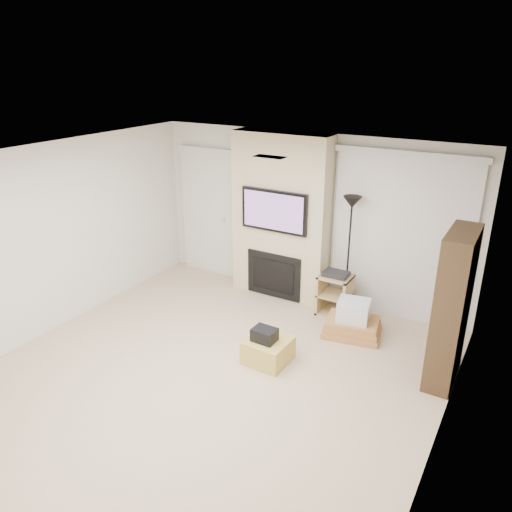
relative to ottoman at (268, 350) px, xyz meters
The scene contains 15 objects.
floor 0.88m from the ottoman, 119.92° to the right, with size 5.00×5.50×0.00m, color #CFB292.
ceiling 2.51m from the ottoman, 119.92° to the right, with size 5.00×5.50×0.00m, color white.
wall_back 2.32m from the ottoman, 102.24° to the left, with size 5.00×2.50×0.00m, color silver.
wall_left 3.22m from the ottoman, 165.60° to the right, with size 5.50×2.50×0.00m, color silver.
wall_right 2.46m from the ottoman, 20.02° to the right, with size 5.50×2.50×0.00m, color silver.
hvac_vent 2.35m from the ottoman, 125.27° to the left, with size 0.35×0.18×0.01m, color silver.
ottoman is the anchor object (origin of this frame).
black_bag 0.24m from the ottoman, 128.72° to the right, with size 0.28×0.22×0.16m, color black.
fireplace_wall 2.23m from the ottoman, 113.67° to the left, with size 1.50×0.47×2.50m.
entry_door 3.11m from the ottoman, 138.72° to the left, with size 1.02×0.11×2.14m.
vertical_blinds 2.45m from the ottoman, 63.58° to the left, with size 1.98×0.10×2.37m.
floor_lamp 2.15m from the ottoman, 79.49° to the left, with size 0.26×0.26×1.73m.
av_stand 1.58m from the ottoman, 81.57° to the left, with size 0.45×0.38×0.66m.
box_stack 1.31m from the ottoman, 59.43° to the left, with size 0.83×0.69×0.50m.
bookshelf 2.17m from the ottoman, 20.81° to the left, with size 0.30×0.80×1.80m.
Camera 1 is at (2.94, -3.83, 3.47)m, focal length 35.00 mm.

